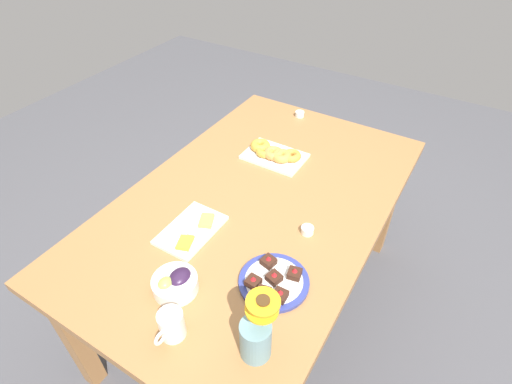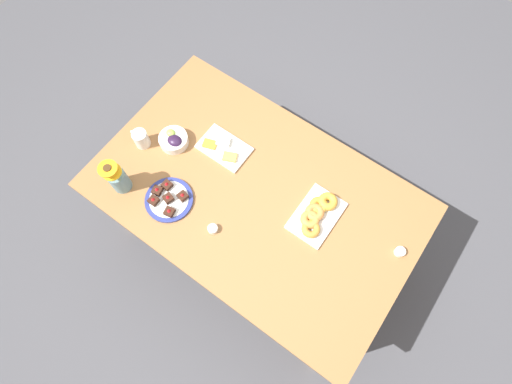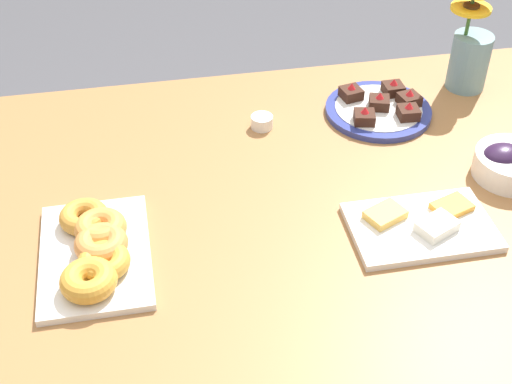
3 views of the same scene
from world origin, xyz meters
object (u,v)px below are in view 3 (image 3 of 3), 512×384
(dining_table, at_px, (256,241))
(dessert_plate, at_px, (379,109))
(grape_bowl, at_px, (511,163))
(cheese_platter, at_px, (422,225))
(flower_vase, at_px, (470,54))
(croissant_platter, at_px, (96,249))
(jam_cup_honey, at_px, (262,121))

(dining_table, xyz_separation_m, dessert_plate, (0.33, 0.27, 0.10))
(dining_table, xyz_separation_m, grape_bowl, (0.52, 0.01, 0.12))
(cheese_platter, distance_m, flower_vase, 0.54)
(grape_bowl, distance_m, flower_vase, 0.35)
(flower_vase, bearing_deg, grape_bowl, -98.30)
(dining_table, xyz_separation_m, flower_vase, (0.57, 0.34, 0.17))
(cheese_platter, height_order, dessert_plate, dessert_plate)
(flower_vase, bearing_deg, croissant_platter, -153.72)
(jam_cup_honey, bearing_deg, flower_vase, 9.04)
(jam_cup_honey, xyz_separation_m, dessert_plate, (0.27, 0.01, -0.00))
(grape_bowl, bearing_deg, cheese_platter, -152.37)
(dining_table, relative_size, grape_bowl, 10.70)
(dining_table, distance_m, cheese_platter, 0.32)
(cheese_platter, bearing_deg, croissant_platter, 176.87)
(jam_cup_honey, bearing_deg, cheese_platter, -59.47)
(flower_vase, bearing_deg, dessert_plate, -162.32)
(jam_cup_honey, distance_m, flower_vase, 0.51)
(jam_cup_honey, bearing_deg, croissant_platter, -136.18)
(grape_bowl, bearing_deg, croissant_platter, -173.79)
(grape_bowl, xyz_separation_m, cheese_platter, (-0.23, -0.12, -0.02))
(grape_bowl, bearing_deg, dessert_plate, 124.92)
(cheese_platter, bearing_deg, grape_bowl, 27.63)
(dining_table, distance_m, croissant_platter, 0.33)
(croissant_platter, bearing_deg, dining_table, 15.36)
(dessert_plate, height_order, flower_vase, flower_vase)
(jam_cup_honey, relative_size, flower_vase, 0.20)
(cheese_platter, relative_size, croissant_platter, 0.89)
(grape_bowl, distance_m, jam_cup_honey, 0.52)
(dining_table, distance_m, grape_bowl, 0.53)
(jam_cup_honey, height_order, dessert_plate, dessert_plate)
(dining_table, bearing_deg, jam_cup_honey, 76.59)
(croissant_platter, distance_m, flower_vase, 0.97)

